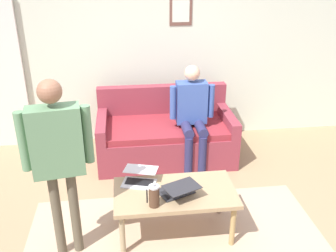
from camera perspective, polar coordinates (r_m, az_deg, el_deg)
The scene contains 10 objects.
ground_plane at distance 3.89m, azimuth 1.61°, elevation -15.24°, with size 7.68×7.68×0.00m, color #9C815C.
area_rug at distance 3.79m, azimuth 1.22°, elevation -16.44°, with size 2.82×1.48×0.01m, color tan.
back_wall at distance 5.30m, azimuth -1.81°, elevation 12.09°, with size 7.04×0.11×2.70m.
couch at distance 5.00m, azimuth -0.43°, elevation -1.41°, with size 1.73×0.92×0.88m.
coffee_table at distance 3.61m, azimuth 1.05°, elevation -10.40°, with size 1.13×0.61×0.47m.
laptop_left at distance 3.52m, azimuth 1.45°, elevation -9.53°, with size 0.42×0.43×0.12m.
laptop_center at distance 3.70m, azimuth -4.27°, elevation -7.84°, with size 0.39×0.37×0.12m.
french_press at distance 3.34m, azimuth -2.11°, elevation -10.41°, with size 0.12×0.10×0.23m.
person_standing at distance 3.19m, azimuth -16.27°, elevation -3.41°, with size 0.58×0.24×1.64m.
person_seated at distance 4.66m, azimuth 3.68°, elevation 2.27°, with size 0.55×0.51×1.28m.
Camera 1 is at (0.47, 2.96, 2.49)m, focal length 40.62 mm.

